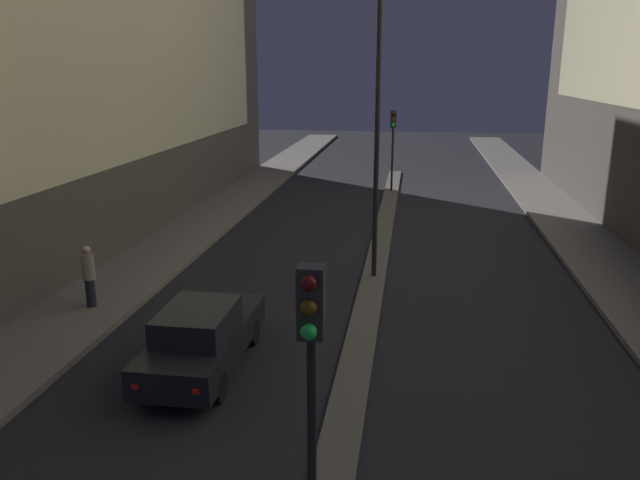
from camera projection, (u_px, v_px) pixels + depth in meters
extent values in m
cube|color=#56544F|center=(379.00, 253.00, 23.15)|extent=(0.77, 37.68, 0.11)
cylinder|color=black|center=(312.00, 462.00, 7.95)|extent=(0.12, 0.12, 3.45)
cube|color=#2D2D2D|center=(311.00, 302.00, 7.37)|extent=(0.32, 0.28, 0.90)
sphere|color=#4C0F0F|center=(309.00, 283.00, 7.11)|extent=(0.20, 0.20, 0.20)
sphere|color=#4C380A|center=(309.00, 308.00, 7.19)|extent=(0.20, 0.20, 0.20)
sphere|color=#1EEA4C|center=(309.00, 332.00, 7.27)|extent=(0.20, 0.20, 0.20)
cylinder|color=black|center=(392.00, 159.00, 34.11)|extent=(0.12, 0.12, 3.45)
cube|color=#2D2D2D|center=(393.00, 119.00, 33.52)|extent=(0.32, 0.28, 0.90)
sphere|color=#4C0F0F|center=(394.00, 114.00, 33.27)|extent=(0.20, 0.20, 0.20)
sphere|color=#4C380A|center=(393.00, 119.00, 33.35)|extent=(0.20, 0.20, 0.20)
sphere|color=#1EEA4C|center=(393.00, 125.00, 33.43)|extent=(0.20, 0.20, 0.20)
cylinder|color=black|center=(377.00, 135.00, 19.19)|extent=(0.16, 0.16, 9.16)
cube|color=black|center=(204.00, 341.00, 14.23)|extent=(1.76, 4.58, 0.68)
cube|color=black|center=(197.00, 321.00, 13.73)|extent=(1.50, 2.06, 0.60)
cube|color=red|center=(135.00, 387.00, 12.13)|extent=(0.14, 0.04, 0.10)
cube|color=red|center=(196.00, 391.00, 11.95)|extent=(0.14, 0.04, 0.10)
cylinder|color=black|center=(194.00, 328.00, 15.78)|extent=(0.22, 0.64, 0.64)
cylinder|color=black|center=(253.00, 332.00, 15.56)|extent=(0.22, 0.64, 0.64)
cylinder|color=black|center=(147.00, 382.00, 13.08)|extent=(0.22, 0.64, 0.64)
cylinder|color=black|center=(218.00, 387.00, 12.86)|extent=(0.22, 0.64, 0.64)
cylinder|color=black|center=(91.00, 293.00, 17.51)|extent=(0.27, 0.27, 0.81)
cylinder|color=gray|center=(88.00, 267.00, 17.30)|extent=(0.36, 0.36, 0.72)
sphere|color=tan|center=(86.00, 250.00, 17.18)|extent=(0.23, 0.23, 0.23)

